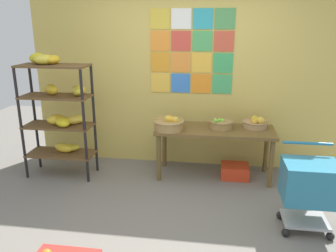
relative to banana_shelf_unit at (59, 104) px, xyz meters
name	(u,v)px	position (x,y,z in m)	size (l,w,h in m)	color
ground	(168,224)	(1.60, -1.04, -0.99)	(9.32, 9.32, 0.00)	slate
back_wall_with_art	(186,64)	(1.60, 0.65, 0.47)	(4.40, 0.07, 2.92)	#CFB656
banana_shelf_unit	(59,104)	(0.00, 0.00, 0.00)	(0.90, 0.46, 1.65)	black
display_table	(215,135)	(2.05, 0.22, -0.40)	(1.55, 0.60, 0.68)	brown
fruit_basket_centre	(221,124)	(2.12, 0.24, -0.25)	(0.32, 0.32, 0.14)	#9C7E45
fruit_basket_back_right	(169,124)	(1.45, 0.10, -0.24)	(0.41, 0.41, 0.19)	#A38048
fruit_basket_right	(256,123)	(2.58, 0.33, -0.24)	(0.33, 0.33, 0.17)	tan
produce_crate_under_table	(235,171)	(2.33, 0.21, -0.91)	(0.37, 0.31, 0.18)	red
shopping_cart	(309,184)	(2.99, -0.91, -0.50)	(0.52, 0.46, 0.86)	black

